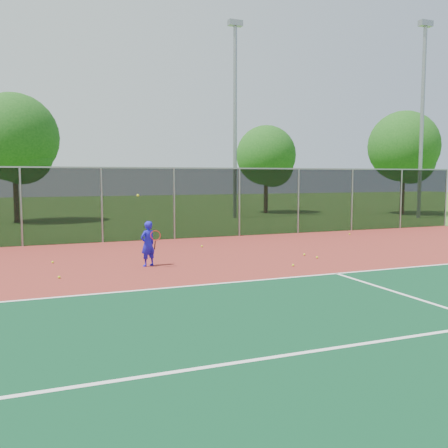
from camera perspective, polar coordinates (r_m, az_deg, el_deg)
The scene contains 16 objects.
ground at distance 10.50m, azimuth 12.96°, elevation -9.44°, with size 120.00×120.00×0.00m, color #33631C.
court_apron at distance 12.14m, azimuth 7.56°, elevation -7.25°, with size 30.00×20.00×0.02m, color maroon.
fence_back at distance 21.17m, azimuth -5.71°, elevation 2.45°, with size 30.00×0.06×3.03m.
tennis_player at distance 14.89m, azimuth -8.69°, elevation -2.23°, with size 0.59×0.66×2.14m.
practice_ball_0 at distance 18.75m, azimuth -2.54°, elevation -2.55°, with size 0.07×0.07×0.07m, color #CEE71A.
practice_ball_1 at distance 13.75m, azimuth -18.32°, elevation -5.79°, with size 0.07×0.07×0.07m, color #CEE71A.
practice_ball_2 at distance 16.18m, azimuth -19.00°, elevation -4.14°, with size 0.07×0.07×0.07m, color #CEE71A.
practice_ball_3 at distance 16.99m, azimuth 9.17°, elevation -3.46°, with size 0.07×0.07×0.07m, color #CEE71A.
practice_ball_4 at distance 16.46m, azimuth 10.58°, elevation -3.77°, with size 0.07×0.07×0.07m, color #CEE71A.
practice_ball_5 at distance 23.38m, azimuth 14.16°, elevation -1.11°, with size 0.07×0.07×0.07m, color #CEE71A.
practice_ball_6 at distance 14.93m, azimuth 7.90°, elevation -4.68°, with size 0.07×0.07×0.07m, color #CEE71A.
floodlight_n at distance 32.03m, azimuth 1.27°, elevation 13.07°, with size 0.90×0.40×12.25m.
floodlight_ne at distance 34.43m, azimuth 21.73°, elevation 12.15°, with size 0.90×0.40×12.25m.
tree_back_left at distance 31.19m, azimuth -22.70°, elevation 8.70°, with size 5.05×5.05×7.41m.
tree_back_mid at distance 36.42m, azimuth 5.02°, elevation 7.51°, with size 4.31×4.31×6.33m.
tree_back_right at distance 37.10m, azimuth 20.05°, elevation 7.98°, with size 4.88×4.88×7.17m.
Camera 1 is at (-5.80, -8.33, 2.68)m, focal length 40.00 mm.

